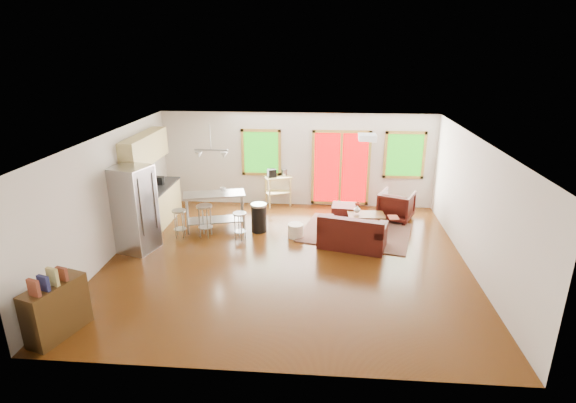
# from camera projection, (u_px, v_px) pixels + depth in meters

# --- Properties ---
(floor) EXTENTS (7.50, 7.00, 0.02)m
(floor) POSITION_uv_depth(u_px,v_px,m) (287.00, 260.00, 9.56)
(floor) COLOR #351A07
(floor) RESTS_ON ground
(ceiling) EXTENTS (7.50, 7.00, 0.02)m
(ceiling) POSITION_uv_depth(u_px,v_px,m) (287.00, 138.00, 8.69)
(ceiling) COLOR silver
(ceiling) RESTS_ON ground
(back_wall) EXTENTS (7.50, 0.02, 2.60)m
(back_wall) POSITION_uv_depth(u_px,v_px,m) (297.00, 160.00, 12.42)
(back_wall) COLOR beige
(back_wall) RESTS_ON ground
(left_wall) EXTENTS (0.02, 7.00, 2.60)m
(left_wall) POSITION_uv_depth(u_px,v_px,m) (108.00, 197.00, 9.41)
(left_wall) COLOR beige
(left_wall) RESTS_ON ground
(right_wall) EXTENTS (0.02, 7.00, 2.60)m
(right_wall) POSITION_uv_depth(u_px,v_px,m) (477.00, 207.00, 8.84)
(right_wall) COLOR beige
(right_wall) RESTS_ON ground
(front_wall) EXTENTS (7.50, 0.02, 2.60)m
(front_wall) POSITION_uv_depth(u_px,v_px,m) (264.00, 291.00, 5.82)
(front_wall) COLOR beige
(front_wall) RESTS_ON ground
(window_left) EXTENTS (1.10, 0.05, 1.30)m
(window_left) POSITION_uv_depth(u_px,v_px,m) (261.00, 152.00, 12.38)
(window_left) COLOR #15620C
(window_left) RESTS_ON back_wall
(french_doors) EXTENTS (1.60, 0.05, 2.10)m
(french_doors) POSITION_uv_depth(u_px,v_px,m) (341.00, 168.00, 12.35)
(french_doors) COLOR #CB0003
(french_doors) RESTS_ON back_wall
(window_right) EXTENTS (1.10, 0.05, 1.30)m
(window_right) POSITION_uv_depth(u_px,v_px,m) (405.00, 155.00, 12.09)
(window_right) COLOR #15620C
(window_right) RESTS_ON back_wall
(rug) EXTENTS (2.91, 2.48, 0.03)m
(rug) POSITION_uv_depth(u_px,v_px,m) (355.00, 232.00, 10.88)
(rug) COLOR #4A5537
(rug) RESTS_ON floor
(loveseat) EXTENTS (1.61, 1.16, 0.78)m
(loveseat) POSITION_uv_depth(u_px,v_px,m) (352.00, 234.00, 10.04)
(loveseat) COLOR black
(loveseat) RESTS_ON floor
(coffee_table) EXTENTS (0.92, 0.58, 0.36)m
(coffee_table) POSITION_uv_depth(u_px,v_px,m) (366.00, 216.00, 11.10)
(coffee_table) COLOR #35230E
(coffee_table) RESTS_ON floor
(armchair) EXTENTS (1.05, 1.02, 0.84)m
(armchair) POSITION_uv_depth(u_px,v_px,m) (396.00, 204.00, 11.58)
(armchair) COLOR black
(armchair) RESTS_ON floor
(ottoman) EXTENTS (0.64, 0.64, 0.40)m
(ottoman) POSITION_uv_depth(u_px,v_px,m) (344.00, 212.00, 11.67)
(ottoman) COLOR black
(ottoman) RESTS_ON floor
(pouf) EXTENTS (0.47, 0.47, 0.32)m
(pouf) POSITION_uv_depth(u_px,v_px,m) (296.00, 231.00, 10.61)
(pouf) COLOR #F0E9CE
(pouf) RESTS_ON floor
(vase) EXTENTS (0.22, 0.22, 0.29)m
(vase) POSITION_uv_depth(u_px,v_px,m) (357.00, 208.00, 11.05)
(vase) COLOR silver
(vase) RESTS_ON coffee_table
(book) EXTENTS (0.23, 0.05, 0.31)m
(book) POSITION_uv_depth(u_px,v_px,m) (389.00, 212.00, 10.66)
(book) COLOR brown
(book) RESTS_ON coffee_table
(cabinets) EXTENTS (0.64, 2.24, 2.30)m
(cabinets) POSITION_uv_depth(u_px,v_px,m) (152.00, 189.00, 11.11)
(cabinets) COLOR tan
(cabinets) RESTS_ON floor
(refrigerator) EXTENTS (0.94, 0.92, 1.90)m
(refrigerator) POSITION_uv_depth(u_px,v_px,m) (134.00, 209.00, 9.72)
(refrigerator) COLOR #B7BABC
(refrigerator) RESTS_ON floor
(island) EXTENTS (1.56, 0.94, 0.93)m
(island) POSITION_uv_depth(u_px,v_px,m) (215.00, 205.00, 10.91)
(island) COLOR #B7BABC
(island) RESTS_ON floor
(cup) EXTENTS (0.14, 0.11, 0.13)m
(cup) POSITION_uv_depth(u_px,v_px,m) (223.00, 189.00, 10.86)
(cup) COLOR silver
(cup) RESTS_ON island
(bar_stool_a) EXTENTS (0.35, 0.35, 0.68)m
(bar_stool_a) POSITION_uv_depth(u_px,v_px,m) (179.00, 217.00, 10.50)
(bar_stool_a) COLOR #B7BABC
(bar_stool_a) RESTS_ON floor
(bar_stool_b) EXTENTS (0.42, 0.42, 0.78)m
(bar_stool_b) POSITION_uv_depth(u_px,v_px,m) (205.00, 213.00, 10.51)
(bar_stool_b) COLOR #B7BABC
(bar_stool_b) RESTS_ON floor
(bar_stool_c) EXTENTS (0.40, 0.40, 0.66)m
(bar_stool_c) POSITION_uv_depth(u_px,v_px,m) (240.00, 220.00, 10.38)
(bar_stool_c) COLOR #B7BABC
(bar_stool_c) RESTS_ON floor
(trash_can) EXTENTS (0.40, 0.40, 0.71)m
(trash_can) POSITION_uv_depth(u_px,v_px,m) (259.00, 217.00, 10.88)
(trash_can) COLOR black
(trash_can) RESTS_ON floor
(kitchen_cart) EXTENTS (0.83, 0.70, 1.08)m
(kitchen_cart) POSITION_uv_depth(u_px,v_px,m) (277.00, 180.00, 12.49)
(kitchen_cart) COLOR tan
(kitchen_cart) RESTS_ON floor
(bookshelf) EXTENTS (0.66, 1.06, 1.17)m
(bookshelf) POSITION_uv_depth(u_px,v_px,m) (56.00, 309.00, 6.95)
(bookshelf) COLOR #35230E
(bookshelf) RESTS_ON floor
(ceiling_flush) EXTENTS (0.35, 0.35, 0.12)m
(ceiling_flush) POSITION_uv_depth(u_px,v_px,m) (367.00, 137.00, 9.16)
(ceiling_flush) COLOR white
(ceiling_flush) RESTS_ON ceiling
(pendant_light) EXTENTS (0.80, 0.18, 0.79)m
(pendant_light) POSITION_uv_depth(u_px,v_px,m) (211.00, 154.00, 10.48)
(pendant_light) COLOR gray
(pendant_light) RESTS_ON ceiling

